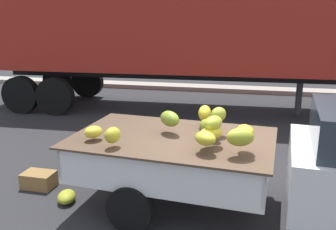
{
  "coord_description": "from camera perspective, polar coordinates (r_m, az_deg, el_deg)",
  "views": [
    {
      "loc": [
        0.02,
        -5.07,
        2.8
      ],
      "look_at": [
        -1.19,
        0.55,
        1.23
      ],
      "focal_mm": 39.43,
      "sensor_mm": 36.0,
      "label": 1
    }
  ],
  "objects": [
    {
      "name": "pickup_truck",
      "position": [
        5.27,
        22.69,
        -7.33
      ],
      "size": [
        5.25,
        2.28,
        1.7
      ],
      "rotation": [
        0.0,
        0.0,
        -0.09
      ],
      "color": "white",
      "rests_on": "ground"
    },
    {
      "name": "ground",
      "position": [
        5.79,
        10.73,
        -13.96
      ],
      "size": [
        220.0,
        220.0,
        0.0
      ],
      "primitive_type": "plane",
      "color": "#28282B"
    },
    {
      "name": "fallen_banana_bunch_near_tailgate",
      "position": [
        6.03,
        -15.41,
        -12.09
      ],
      "size": [
        0.38,
        0.45,
        0.18
      ],
      "primitive_type": "ellipsoid",
      "rotation": [
        0.0,
        0.0,
        1.88
      ],
      "color": "#A0A328",
      "rests_on": "ground"
    },
    {
      "name": "semi_trailer",
      "position": [
        10.94,
        2.37,
        13.86
      ],
      "size": [
        12.07,
        2.94,
        3.95
      ],
      "rotation": [
        0.0,
        0.0,
        0.03
      ],
      "color": "maroon",
      "rests_on": "ground"
    },
    {
      "name": "curb_strip",
      "position": [
        14.2,
        11.84,
        3.86
      ],
      "size": [
        80.0,
        0.8,
        0.16
      ],
      "primitive_type": "cube",
      "color": "gray",
      "rests_on": "ground"
    },
    {
      "name": "produce_crate",
      "position": [
        6.63,
        -19.32,
        -9.43
      ],
      "size": [
        0.53,
        0.37,
        0.26
      ],
      "primitive_type": "cube",
      "rotation": [
        0.0,
        0.0,
        -0.03
      ],
      "color": "olive",
      "rests_on": "ground"
    }
  ]
}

